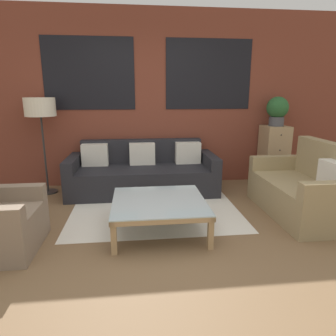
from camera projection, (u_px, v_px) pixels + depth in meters
name	position (u px, v px, depth m)	size (l,w,h in m)	color
ground_plane	(167.00, 254.00, 2.88)	(16.00, 16.00, 0.00)	brown
wall_back_brick	(150.00, 99.00, 4.89)	(8.40, 0.09, 2.80)	brown
rug	(155.00, 209.00, 4.00)	(2.18, 1.70, 0.00)	silver
couch_dark	(143.00, 174.00, 4.68)	(2.25, 0.88, 0.78)	#232328
settee_vintage	(305.00, 191.00, 3.77)	(0.80, 1.46, 0.92)	#99845B
coffee_table	(159.00, 204.00, 3.31)	(1.01, 1.01, 0.36)	silver
floor_lamp	(40.00, 110.00, 4.37)	(0.44, 0.44, 1.45)	#2D2D2D
drawer_cabinet	(273.00, 155.00, 5.06)	(0.40, 0.43, 0.98)	tan
potted_plant	(277.00, 110.00, 4.88)	(0.35, 0.35, 0.47)	#47474C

